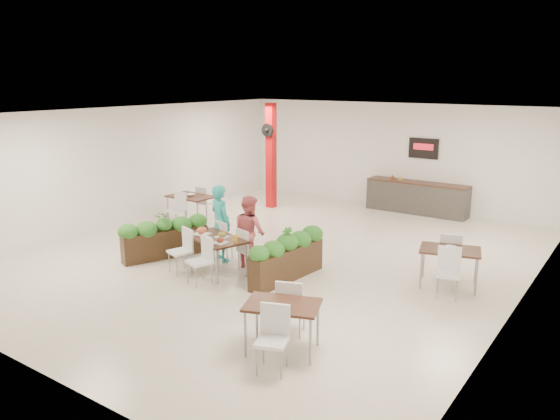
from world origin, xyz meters
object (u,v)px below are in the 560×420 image
object	(u,v)px
diner_woman	(250,232)
service_counter	(417,197)
red_column	(271,155)
main_table	(214,242)
side_table_a	(191,200)
planter_left	(165,235)
side_table_b	(450,255)
planter_right	(287,255)
diner_man	(221,223)
side_table_c	(282,312)

from	to	relation	value
diner_woman	service_counter	bearing A→B (deg)	-82.19
red_column	service_counter	world-z (taller)	red_column
main_table	side_table_a	world-z (taller)	same
diner_woman	planter_left	bearing A→B (deg)	34.35
red_column	side_table_a	bearing A→B (deg)	-105.84
side_table_a	side_table_b	bearing A→B (deg)	-5.20
planter_left	planter_right	distance (m)	3.05
red_column	side_table_a	size ratio (longest dim) A/B	1.97
service_counter	main_table	xyz separation A→B (m)	(-1.56, -7.26, 0.14)
diner_man	planter_left	xyz separation A→B (m)	(-1.15, -0.58, -0.33)
main_table	service_counter	bearing A→B (deg)	77.91
main_table	planter_right	world-z (taller)	planter_right
diner_man	side_table_b	bearing A→B (deg)	-146.44
service_counter	main_table	world-z (taller)	service_counter
planter_right	planter_left	bearing A→B (deg)	-172.40
diner_woman	side_table_a	bearing A→B (deg)	-11.48
red_column	main_table	xyz separation A→B (m)	(2.44, -5.40, -1.01)
planter_right	side_table_a	distance (m)	5.20
main_table	diner_woman	size ratio (longest dim) A/B	1.23
service_counter	diner_woman	bearing A→B (deg)	-99.83
side_table_a	diner_woman	bearing A→B (deg)	-28.96
diner_man	side_table_a	xyz separation A→B (m)	(-2.83, 2.02, -0.21)
service_counter	planter_right	xyz separation A→B (m)	(-0.07, -6.79, 0.02)
red_column	diner_woman	distance (m)	5.60
side_table_b	main_table	bearing A→B (deg)	-171.08
red_column	planter_right	distance (m)	6.40
service_counter	side_table_c	distance (m)	9.38
diner_woman	side_table_a	distance (m)	4.15
planter_right	side_table_a	size ratio (longest dim) A/B	1.27
diner_man	diner_woman	bearing A→B (deg)	-162.36
diner_woman	side_table_b	size ratio (longest dim) A/B	0.93
main_table	side_table_a	size ratio (longest dim) A/B	1.18
side_table_a	side_table_b	xyz separation A→B (m)	(7.46, -0.70, -0.01)
side_table_b	red_column	bearing A→B (deg)	136.85
diner_woman	planter_left	world-z (taller)	diner_woman
planter_right	service_counter	bearing A→B (deg)	89.43
main_table	side_table_b	bearing A→B (deg)	24.94
diner_man	service_counter	bearing A→B (deg)	-88.76
side_table_a	red_column	bearing A→B (deg)	74.32
planter_left	side_table_a	distance (m)	3.10
main_table	diner_man	xyz separation A→B (m)	(-0.39, 0.65, 0.21)
planter_right	side_table_b	distance (m)	3.14
service_counter	planter_right	size ratio (longest dim) A/B	1.46
diner_man	diner_woman	size ratio (longest dim) A/B	1.09
planter_right	main_table	bearing A→B (deg)	-162.46
planter_right	side_table_a	bearing A→B (deg)	154.92
service_counter	side_table_b	size ratio (longest dim) A/B	1.79
red_column	side_table_c	world-z (taller)	red_column
main_table	planter_right	xyz separation A→B (m)	(1.49, 0.47, -0.13)
planter_right	side_table_c	world-z (taller)	planter_right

